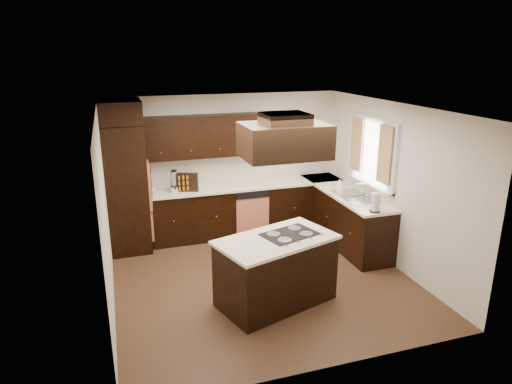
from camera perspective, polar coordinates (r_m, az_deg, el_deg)
floor at (r=6.88m, az=0.75°, el=-10.78°), size 4.20×4.20×0.02m
ceiling at (r=6.11m, az=0.85°, el=10.55°), size 4.20×4.20×0.02m
wall_back at (r=8.33m, az=-3.85°, el=3.55°), size 4.20×0.02×2.50m
wall_front at (r=4.57m, az=9.36°, el=-8.61°), size 4.20×0.02×2.50m
wall_left at (r=6.08m, az=-18.43°, el=-2.62°), size 0.02×4.20×2.50m
wall_right at (r=7.30m, az=16.69°, el=0.85°), size 0.02×4.20×2.50m
oven_column at (r=7.76m, az=-15.88°, el=0.42°), size 0.65×0.75×2.12m
wall_oven_face at (r=7.76m, az=-13.34°, el=1.08°), size 0.05×0.62×0.78m
base_cabinets_back at (r=8.28m, az=-2.98°, el=-2.37°), size 2.93×0.60×0.88m
base_cabinets_right at (r=8.12m, az=10.85°, el=-3.08°), size 0.60×2.40×0.88m
countertop_back at (r=8.13m, az=-3.00°, el=0.65°), size 2.93×0.63×0.04m
countertop_right at (r=7.97m, az=10.94°, el=0.01°), size 0.63×2.40×0.04m
upper_cabinets at (r=7.95m, az=-6.64°, el=6.93°), size 2.00×0.34×0.72m
dishwasher_front at (r=8.11m, az=-0.43°, el=-3.12°), size 0.60×0.05×0.72m
window_frame at (r=7.63m, az=14.40°, el=4.84°), size 0.06×1.32×1.12m
window_pane at (r=7.64m, az=14.58°, el=4.85°), size 0.00×1.20×1.00m
curtain_left at (r=7.24m, az=15.77°, el=4.48°), size 0.02×0.34×0.90m
curtain_right at (r=7.94m, az=12.46°, el=5.82°), size 0.02×0.34×0.90m
sink_rim at (r=7.68m, az=12.28°, el=-0.55°), size 0.52×0.84×0.01m
island at (r=6.09m, az=2.49°, el=-9.96°), size 1.64×1.21×0.88m
island_top at (r=5.89m, az=2.55°, el=-5.99°), size 1.71×1.27×0.04m
cooktop at (r=6.01m, az=4.24°, el=-5.26°), size 0.80×0.65×0.01m
range_hood at (r=5.68m, az=3.58°, el=6.43°), size 1.05×0.72×0.42m
hood_duct at (r=5.64m, az=3.63°, el=9.18°), size 0.55×0.50×0.13m
blender_base at (r=7.87m, az=-10.12°, el=0.36°), size 0.15×0.15×0.10m
blender_pitcher at (r=7.82m, az=-10.19°, el=1.63°), size 0.13×0.13×0.26m
spice_rack at (r=7.85m, az=-8.63°, el=1.23°), size 0.39×0.22×0.32m
mixing_bowl at (r=7.90m, az=-12.70°, el=0.11°), size 0.27×0.27×0.06m
soap_bottle at (r=7.96m, az=10.35°, el=0.89°), size 0.10×0.11×0.19m
paper_towel at (r=6.99m, az=14.71°, el=-1.30°), size 0.14×0.14×0.29m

